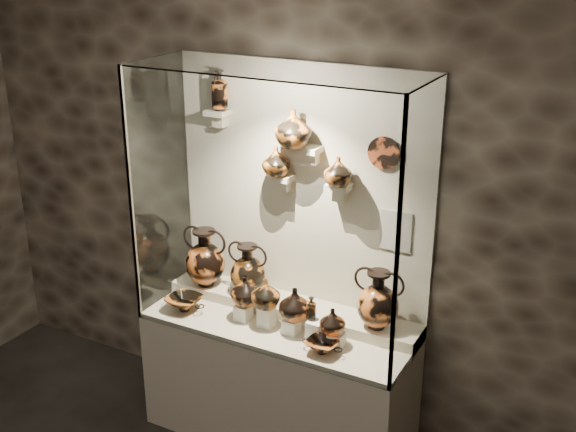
% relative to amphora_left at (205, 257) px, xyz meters
% --- Properties ---
extents(wall_back, '(5.00, 0.02, 3.20)m').
position_rel_amphora_left_xyz_m(wall_back, '(0.62, 0.19, 0.50)').
color(wall_back, '#2D241C').
rests_on(wall_back, ground).
extents(plinth, '(1.70, 0.60, 0.80)m').
position_rel_amphora_left_xyz_m(plinth, '(0.62, -0.13, -0.70)').
color(plinth, beige).
rests_on(plinth, floor).
extents(front_tier, '(1.68, 0.58, 0.03)m').
position_rel_amphora_left_xyz_m(front_tier, '(0.62, -0.13, -0.28)').
color(front_tier, '#BFB194').
rests_on(front_tier, plinth).
extents(rear_tier, '(1.70, 0.25, 0.10)m').
position_rel_amphora_left_xyz_m(rear_tier, '(0.62, 0.04, -0.25)').
color(rear_tier, '#BFB194').
rests_on(rear_tier, plinth).
extents(back_panel, '(1.70, 0.03, 1.60)m').
position_rel_amphora_left_xyz_m(back_panel, '(0.62, 0.18, 0.50)').
color(back_panel, beige).
rests_on(back_panel, plinth).
extents(glass_front, '(1.70, 0.01, 1.60)m').
position_rel_amphora_left_xyz_m(glass_front, '(0.62, -0.43, 0.50)').
color(glass_front, white).
rests_on(glass_front, plinth).
extents(glass_left, '(0.01, 0.60, 1.60)m').
position_rel_amphora_left_xyz_m(glass_left, '(-0.23, -0.13, 0.50)').
color(glass_left, white).
rests_on(glass_left, plinth).
extents(glass_right, '(0.01, 0.60, 1.60)m').
position_rel_amphora_left_xyz_m(glass_right, '(1.47, -0.13, 0.50)').
color(glass_right, white).
rests_on(glass_right, plinth).
extents(glass_top, '(1.70, 0.60, 0.01)m').
position_rel_amphora_left_xyz_m(glass_top, '(0.62, -0.13, 1.30)').
color(glass_top, white).
rests_on(glass_top, back_panel).
extents(frame_post_left, '(0.02, 0.02, 1.60)m').
position_rel_amphora_left_xyz_m(frame_post_left, '(-0.22, -0.42, 0.50)').
color(frame_post_left, gray).
rests_on(frame_post_left, plinth).
extents(frame_post_right, '(0.02, 0.02, 1.60)m').
position_rel_amphora_left_xyz_m(frame_post_right, '(1.46, -0.42, 0.50)').
color(frame_post_right, gray).
rests_on(frame_post_right, plinth).
extents(pedestal_a, '(0.09, 0.09, 0.10)m').
position_rel_amphora_left_xyz_m(pedestal_a, '(0.40, -0.18, -0.22)').
color(pedestal_a, silver).
rests_on(pedestal_a, front_tier).
extents(pedestal_b, '(0.09, 0.09, 0.13)m').
position_rel_amphora_left_xyz_m(pedestal_b, '(0.57, -0.18, -0.20)').
color(pedestal_b, silver).
rests_on(pedestal_b, front_tier).
extents(pedestal_c, '(0.09, 0.09, 0.09)m').
position_rel_amphora_left_xyz_m(pedestal_c, '(0.74, -0.18, -0.22)').
color(pedestal_c, silver).
rests_on(pedestal_c, front_tier).
extents(pedestal_d, '(0.09, 0.09, 0.12)m').
position_rel_amphora_left_xyz_m(pedestal_d, '(0.90, -0.18, -0.21)').
color(pedestal_d, silver).
rests_on(pedestal_d, front_tier).
extents(pedestal_e, '(0.09, 0.09, 0.08)m').
position_rel_amphora_left_xyz_m(pedestal_e, '(1.04, -0.18, -0.23)').
color(pedestal_e, silver).
rests_on(pedestal_e, front_tier).
extents(bracket_ul, '(0.14, 0.12, 0.04)m').
position_rel_amphora_left_xyz_m(bracket_ul, '(0.07, 0.11, 0.95)').
color(bracket_ul, beige).
rests_on(bracket_ul, back_panel).
extents(bracket_ca, '(0.14, 0.12, 0.04)m').
position_rel_amphora_left_xyz_m(bracket_ca, '(0.52, 0.11, 0.60)').
color(bracket_ca, beige).
rests_on(bracket_ca, back_panel).
extents(bracket_cb, '(0.10, 0.12, 0.04)m').
position_rel_amphora_left_xyz_m(bracket_cb, '(0.72, 0.11, 0.80)').
color(bracket_cb, beige).
rests_on(bracket_cb, back_panel).
extents(bracket_cc, '(0.14, 0.12, 0.04)m').
position_rel_amphora_left_xyz_m(bracket_cc, '(0.90, 0.11, 0.60)').
color(bracket_cc, beige).
rests_on(bracket_cc, back_panel).
extents(amphora_left, '(0.39, 0.39, 0.39)m').
position_rel_amphora_left_xyz_m(amphora_left, '(0.00, 0.00, 0.00)').
color(amphora_left, '#BE5D24').
rests_on(amphora_left, rear_tier).
extents(amphora_mid, '(0.28, 0.28, 0.34)m').
position_rel_amphora_left_xyz_m(amphora_mid, '(0.31, 0.02, -0.03)').
color(amphora_mid, '#9C511B').
rests_on(amphora_mid, rear_tier).
extents(amphora_right, '(0.37, 0.37, 0.36)m').
position_rel_amphora_left_xyz_m(amphora_right, '(1.21, 0.01, -0.02)').
color(amphora_right, '#BE5D24').
rests_on(amphora_right, rear_tier).
extents(jug_a, '(0.23, 0.23, 0.19)m').
position_rel_amphora_left_xyz_m(jug_a, '(0.41, -0.17, -0.07)').
color(jug_a, '#BE5D24').
rests_on(jug_a, pedestal_a).
extents(jug_b, '(0.20, 0.20, 0.19)m').
position_rel_amphora_left_xyz_m(jug_b, '(0.57, -0.19, -0.04)').
color(jug_b, '#9C511B').
rests_on(jug_b, pedestal_b).
extents(jug_c, '(0.26, 0.26, 0.20)m').
position_rel_amphora_left_xyz_m(jug_c, '(0.76, -0.17, -0.08)').
color(jug_c, '#BE5D24').
rests_on(jug_c, pedestal_c).
extents(jug_e, '(0.20, 0.20, 0.16)m').
position_rel_amphora_left_xyz_m(jug_e, '(1.02, -0.20, -0.11)').
color(jug_e, '#BE5D24').
rests_on(jug_e, pedestal_e).
extents(lekythos_small, '(0.09, 0.09, 0.16)m').
position_rel_amphora_left_xyz_m(lekythos_small, '(0.87, -0.17, -0.07)').
color(lekythos_small, '#9C511B').
rests_on(lekythos_small, pedestal_d).
extents(kylix_left, '(0.30, 0.26, 0.11)m').
position_rel_amphora_left_xyz_m(kylix_left, '(0.00, -0.26, -0.21)').
color(kylix_left, '#9C511B').
rests_on(kylix_left, front_tier).
extents(kylix_right, '(0.26, 0.23, 0.10)m').
position_rel_amphora_left_xyz_m(kylix_right, '(1.00, -0.30, -0.22)').
color(kylix_right, '#BE5D24').
rests_on(kylix_right, front_tier).
extents(lekythos_tall, '(0.13, 0.13, 0.27)m').
position_rel_amphora_left_xyz_m(lekythos_tall, '(0.09, 0.10, 1.11)').
color(lekythos_tall, '#BE5D24').
rests_on(lekythos_tall, bracket_ul).
extents(ovoid_vase_a, '(0.23, 0.23, 0.18)m').
position_rel_amphora_left_xyz_m(ovoid_vase_a, '(0.50, 0.07, 0.71)').
color(ovoid_vase_a, '#9C511B').
rests_on(ovoid_vase_a, bracket_ca).
extents(ovoid_vase_b, '(0.26, 0.26, 0.22)m').
position_rel_amphora_left_xyz_m(ovoid_vase_b, '(0.63, 0.05, 0.93)').
color(ovoid_vase_b, '#9C511B').
rests_on(ovoid_vase_b, bracket_cb).
extents(ovoid_vase_c, '(0.22, 0.22, 0.17)m').
position_rel_amphora_left_xyz_m(ovoid_vase_c, '(0.91, 0.07, 0.71)').
color(ovoid_vase_c, '#9C511B').
rests_on(ovoid_vase_c, bracket_cc).
extents(wall_plate, '(0.19, 0.02, 0.19)m').
position_rel_amphora_left_xyz_m(wall_plate, '(1.15, 0.16, 0.83)').
color(wall_plate, '#AE4722').
rests_on(wall_plate, back_panel).
extents(info_placard, '(0.18, 0.01, 0.25)m').
position_rel_amphora_left_xyz_m(info_placard, '(1.24, 0.16, 0.37)').
color(info_placard, beige).
rests_on(info_placard, back_panel).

